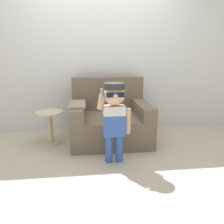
# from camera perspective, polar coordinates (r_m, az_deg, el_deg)

# --- Properties ---
(ground_plane) EXTENTS (10.00, 10.00, 0.00)m
(ground_plane) POSITION_cam_1_polar(r_m,az_deg,el_deg) (3.37, -2.62, -7.41)
(ground_plane) COLOR #BCB29E
(wall_back) EXTENTS (10.00, 0.05, 2.60)m
(wall_back) POSITION_cam_1_polar(r_m,az_deg,el_deg) (3.74, -3.57, 15.12)
(wall_back) COLOR silver
(wall_back) RESTS_ON ground_plane
(armchair) EXTENTS (1.16, 0.95, 0.93)m
(armchair) POSITION_cam_1_polar(r_m,az_deg,el_deg) (3.32, -0.59, -2.16)
(armchair) COLOR #6B5B4C
(armchair) RESTS_ON ground_plane
(person_child) EXTENTS (0.39, 0.29, 0.96)m
(person_child) POSITION_cam_1_polar(r_m,az_deg,el_deg) (2.51, 0.61, 0.37)
(person_child) COLOR #3356AD
(person_child) RESTS_ON ground_plane
(side_table) EXTENTS (0.40, 0.40, 0.48)m
(side_table) POSITION_cam_1_polar(r_m,az_deg,el_deg) (3.30, -15.92, -3.11)
(side_table) COLOR beige
(side_table) RESTS_ON ground_plane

